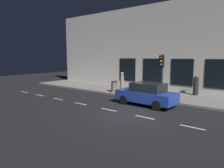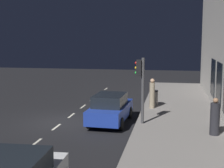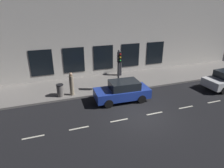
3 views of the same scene
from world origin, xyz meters
name	(u,v)px [view 1 (image 1 of 3)]	position (x,y,z in m)	size (l,w,h in m)	color
ground_plane	(130,114)	(0.00, 0.00, 0.00)	(60.00, 60.00, 0.00)	black
sidewalk	(171,96)	(6.25, 0.00, 0.07)	(4.50, 32.00, 0.15)	gray
building_facade	(184,47)	(8.80, 0.00, 4.17)	(0.65, 32.00, 8.37)	beige
lane_centre_line	(145,117)	(0.00, -1.00, 0.00)	(0.12, 27.20, 0.01)	beige
traffic_light	(162,69)	(4.23, -0.01, 2.44)	(0.50, 0.32, 3.41)	#424244
parked_car_0	(146,94)	(2.58, 0.32, 0.79)	(1.99, 4.23, 1.58)	#1E389E
pedestrian_0	(122,83)	(4.59, 3.86, 1.04)	(0.42, 0.42, 1.87)	gray
pedestrian_1	(196,86)	(7.77, -1.48, 0.93)	(0.51, 0.51, 1.72)	#232328
trash_bin	(114,87)	(4.66, 4.77, 0.65)	(0.56, 0.56, 0.99)	slate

